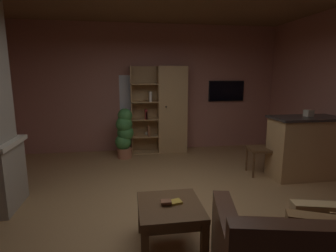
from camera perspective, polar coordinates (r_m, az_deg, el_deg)
floor at (r=3.70m, az=0.99°, el=-17.54°), size 5.97×6.02×0.02m
wall_back at (r=6.28m, az=-3.71°, el=7.92°), size 6.09×0.06×2.87m
window_pane_back at (r=6.23m, az=-7.16°, el=6.82°), size 0.68×0.01×0.83m
bookshelf_cabinet at (r=6.10m, az=0.02°, el=3.36°), size 1.24×0.41×1.94m
kitchen_bar_counter at (r=5.22m, az=27.95°, el=-3.94°), size 1.40×0.61×1.06m
tissue_box at (r=5.10m, az=27.67°, el=2.42°), size 0.13×0.13×0.11m
coffee_table at (r=2.86m, az=0.43°, el=-17.89°), size 0.63×0.69×0.46m
table_book_0 at (r=2.84m, az=1.62°, el=-15.81°), size 0.14×0.13×0.02m
table_book_1 at (r=2.79m, az=-0.41°, el=-15.77°), size 0.11×0.09×0.02m
dining_chair at (r=5.05m, az=19.99°, el=-3.84°), size 0.46×0.46×0.92m
potted_floor_plant at (r=5.76m, az=-9.23°, el=-1.31°), size 0.40×0.37×1.06m
wall_mounted_tv at (r=6.64m, az=12.25°, el=7.27°), size 0.86×0.06×0.48m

